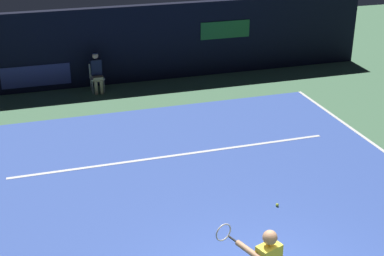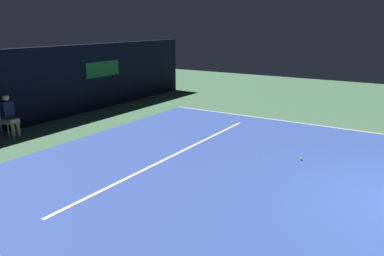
{
  "view_description": "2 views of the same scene",
  "coord_description": "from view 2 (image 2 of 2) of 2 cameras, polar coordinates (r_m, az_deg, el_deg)",
  "views": [
    {
      "loc": [
        -3.31,
        -6.29,
        6.31
      ],
      "look_at": [
        0.23,
        5.17,
        1.03
      ],
      "focal_mm": 52.37,
      "sensor_mm": 36.0,
      "label": 1
    },
    {
      "loc": [
        -7.85,
        0.35,
        3.37
      ],
      "look_at": [
        -0.02,
        5.27,
        0.86
      ],
      "focal_mm": 36.0,
      "sensor_mm": 36.0,
      "label": 2
    }
  ],
  "objects": [
    {
      "name": "line_sideline_left",
      "position": [
        13.95,
        15.64,
        0.72
      ],
      "size": [
        0.1,
        10.16,
        0.01
      ],
      "primitive_type": "cube",
      "color": "white",
      "rests_on": "court_surface"
    },
    {
      "name": "back_wall",
      "position": [
        14.11,
        -23.5,
        5.51
      ],
      "size": [
        17.38,
        0.33,
        2.6
      ],
      "color": "black",
      "rests_on": "ground"
    },
    {
      "name": "tennis_ball",
      "position": [
        10.18,
        15.84,
        -4.45
      ],
      "size": [
        0.07,
        0.07,
        0.07
      ],
      "primitive_type": "sphere",
      "color": "#CCE033",
      "rests_on": "court_surface"
    },
    {
      "name": "line_service",
      "position": [
        10.16,
        -2.78,
        -4.08
      ],
      "size": [
        8.13,
        0.1,
        0.01
      ],
      "primitive_type": "cube",
      "color": "white",
      "rests_on": "court_surface"
    },
    {
      "name": "line_judge_on_chair",
      "position": [
        12.99,
        -25.49,
        1.79
      ],
      "size": [
        0.45,
        0.54,
        1.32
      ],
      "color": "white",
      "rests_on": "ground"
    },
    {
      "name": "court_surface",
      "position": [
        9.32,
        6.29,
        -6.04
      ],
      "size": [
        10.42,
        10.16,
        0.01
      ],
      "primitive_type": "cube",
      "color": "#3856B2",
      "rests_on": "ground"
    },
    {
      "name": "ground_plane",
      "position": [
        9.32,
        6.29,
        -6.07
      ],
      "size": [
        33.37,
        33.37,
        0.0
      ],
      "primitive_type": "plane",
      "color": "#4C7A56"
    }
  ]
}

